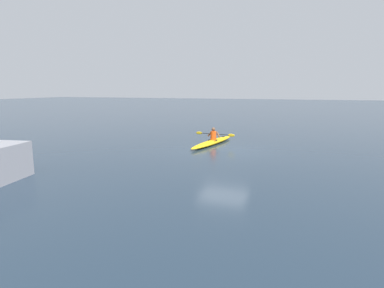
# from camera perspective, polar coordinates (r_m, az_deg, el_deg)

# --- Properties ---
(ground_plane) EXTENTS (160.00, 160.00, 0.00)m
(ground_plane) POSITION_cam_1_polar(r_m,az_deg,el_deg) (16.87, 5.61, -1.06)
(ground_plane) COLOR #1E2D3D
(kayak) EXTENTS (1.37, 5.04, 0.25)m
(kayak) POSITION_cam_1_polar(r_m,az_deg,el_deg) (18.53, 3.62, 0.34)
(kayak) COLOR #EAB214
(kayak) RESTS_ON ground
(kayaker) EXTENTS (2.40, 0.57, 0.70)m
(kayaker) POSITION_cam_1_polar(r_m,az_deg,el_deg) (18.57, 3.79, 1.68)
(kayaker) COLOR #E04C14
(kayaker) RESTS_ON kayak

